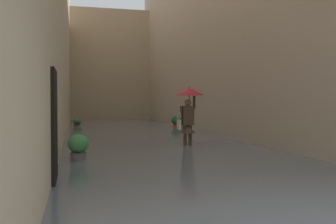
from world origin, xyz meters
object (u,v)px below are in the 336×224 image
at_px(potted_plant_near_right, 77,123).
at_px(potted_plant_near_left, 176,122).
at_px(person_wading, 188,106).
at_px(potted_plant_mid_right, 78,149).

distance_m(potted_plant_near_right, potted_plant_near_left, 5.95).
distance_m(person_wading, potted_plant_near_left, 8.96).
distance_m(potted_plant_near_right, potted_plant_mid_right, 13.67).
bearing_deg(potted_plant_mid_right, potted_plant_near_right, -90.18).
bearing_deg(potted_plant_near_right, person_wading, 107.58).
relative_size(person_wading, potted_plant_near_right, 3.39).
height_order(person_wading, potted_plant_near_right, person_wading).
bearing_deg(potted_plant_mid_right, potted_plant_near_left, -115.99).
relative_size(person_wading, potted_plant_mid_right, 2.59).
xyz_separation_m(potted_plant_near_left, potted_plant_mid_right, (5.47, 11.22, -0.01)).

